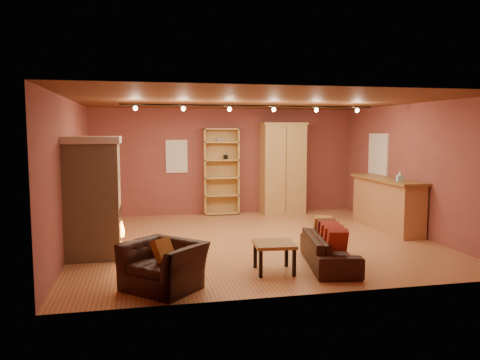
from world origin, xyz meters
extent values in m
plane|color=#9E5F38|center=(0.00, 0.00, 0.00)|extent=(7.00, 7.00, 0.00)
plane|color=brown|center=(0.00, 0.00, 2.80)|extent=(7.00, 7.00, 0.00)
cube|color=brown|center=(0.00, 3.25, 1.40)|extent=(7.00, 0.02, 2.80)
cube|color=brown|center=(-3.50, 0.00, 1.40)|extent=(0.02, 6.50, 2.80)
cube|color=brown|center=(3.50, 0.00, 1.40)|extent=(0.02, 6.50, 2.80)
cube|color=tan|center=(-3.05, -0.60, 1.00)|extent=(0.90, 0.90, 2.00)
cube|color=beige|center=(-3.05, -0.60, 2.06)|extent=(0.98, 0.98, 0.12)
cube|color=black|center=(-2.64, -0.60, 0.60)|extent=(0.10, 0.65, 0.55)
cone|color=orange|center=(-2.58, -0.60, 0.48)|extent=(0.10, 0.10, 0.22)
cube|color=white|center=(-1.30, 3.23, 1.55)|extent=(0.56, 0.04, 0.86)
cube|color=tan|center=(-0.15, 3.23, 1.14)|extent=(0.93, 0.04, 2.28)
cube|color=tan|center=(-0.60, 3.07, 1.14)|extent=(0.04, 0.36, 2.28)
cube|color=tan|center=(0.30, 3.07, 1.14)|extent=(0.04, 0.36, 2.28)
cube|color=gray|center=(-0.30, 3.07, 1.02)|extent=(0.18, 0.12, 0.05)
cube|color=black|center=(-0.02, 3.07, 1.53)|extent=(0.10, 0.10, 0.12)
cube|color=tan|center=(-0.15, 3.07, 0.04)|extent=(0.93, 0.36, 0.04)
cube|color=tan|center=(-0.15, 3.07, 0.52)|extent=(0.93, 0.36, 0.03)
cube|color=tan|center=(-0.15, 3.07, 0.99)|extent=(0.93, 0.36, 0.04)
cube|color=tan|center=(-0.15, 3.07, 1.45)|extent=(0.93, 0.36, 0.04)
cube|color=tan|center=(-0.15, 3.07, 1.92)|extent=(0.93, 0.36, 0.04)
cube|color=tan|center=(-0.15, 3.07, 2.26)|extent=(0.93, 0.36, 0.04)
cube|color=tan|center=(1.51, 2.94, 1.19)|extent=(1.13, 0.62, 2.37)
cube|color=olive|center=(1.51, 2.64, 1.19)|extent=(0.02, 0.01, 2.27)
cube|color=tan|center=(1.51, 2.94, 2.40)|extent=(1.19, 0.68, 0.06)
cube|color=tan|center=(3.20, 0.45, 0.55)|extent=(0.52, 2.30, 1.10)
cube|color=olive|center=(3.20, 0.45, 1.13)|extent=(0.64, 2.42, 0.06)
cube|color=#96D4F0|center=(3.15, -0.14, 1.22)|extent=(0.14, 0.14, 0.12)
cone|color=white|center=(3.15, -0.14, 1.33)|extent=(0.08, 0.08, 0.10)
cube|color=white|center=(3.47, 1.40, 1.65)|extent=(0.05, 0.90, 1.00)
imported|color=black|center=(0.79, -2.01, 0.34)|extent=(0.82, 1.81, 0.68)
cube|color=maroon|center=(0.69, -2.55, 0.56)|extent=(0.34, 0.28, 0.36)
cube|color=maroon|center=(0.74, -2.28, 0.56)|extent=(0.34, 0.28, 0.36)
cube|color=maroon|center=(0.79, -2.01, 0.56)|extent=(0.34, 0.28, 0.36)
cube|color=maroon|center=(0.84, -1.74, 0.56)|extent=(0.34, 0.28, 0.36)
cube|color=#A06629|center=(0.88, -1.47, 0.56)|extent=(0.34, 0.28, 0.36)
imported|color=black|center=(-1.94, -2.59, 0.44)|extent=(1.19, 1.18, 0.89)
cube|color=#A06629|center=(-1.94, -2.59, 0.55)|extent=(0.38, 0.38, 0.34)
cube|color=olive|center=(-0.20, -2.16, 0.45)|extent=(0.67, 0.67, 0.05)
cube|color=black|center=(-0.46, -2.42, 0.21)|extent=(0.05, 0.05, 0.41)
cube|color=black|center=(0.06, -2.42, 0.21)|extent=(0.05, 0.05, 0.41)
cube|color=black|center=(-0.46, -1.90, 0.21)|extent=(0.05, 0.05, 0.41)
cube|color=black|center=(0.06, -1.90, 0.21)|extent=(0.05, 0.05, 0.41)
cylinder|color=black|center=(0.00, 0.20, 2.72)|extent=(5.20, 0.03, 0.03)
sphere|color=#FFD88C|center=(-2.30, 0.20, 2.65)|extent=(0.09, 0.09, 0.09)
sphere|color=#FFD88C|center=(-1.38, 0.20, 2.65)|extent=(0.09, 0.09, 0.09)
sphere|color=#FFD88C|center=(-0.46, 0.20, 2.65)|extent=(0.09, 0.09, 0.09)
sphere|color=#FFD88C|center=(0.46, 0.20, 2.65)|extent=(0.09, 0.09, 0.09)
sphere|color=#FFD88C|center=(1.38, 0.20, 2.65)|extent=(0.09, 0.09, 0.09)
sphere|color=#FFD88C|center=(2.30, 0.20, 2.65)|extent=(0.09, 0.09, 0.09)
camera|label=1|loc=(-2.22, -9.07, 2.21)|focal=35.00mm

